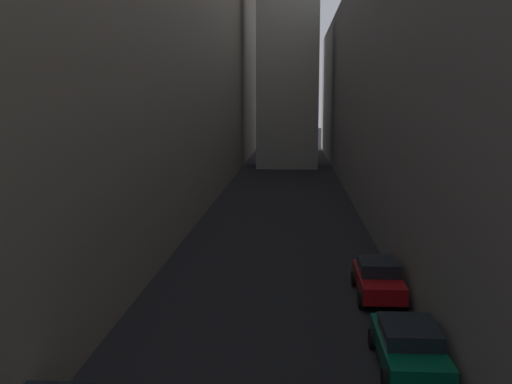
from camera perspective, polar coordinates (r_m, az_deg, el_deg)
ground_plane at (r=48.10m, az=2.60°, el=-0.83°), size 264.00×264.00×0.00m
building_block_left at (r=50.94m, az=-9.69°, el=13.55°), size 10.35×108.00×24.73m
building_block_right at (r=50.52m, az=15.89°, el=9.62°), size 11.69×108.00×18.11m
parked_car_right_third at (r=18.94m, az=14.52°, el=-14.09°), size 2.00×4.36×1.39m
parked_car_right_far at (r=25.15m, az=11.68°, el=-8.10°), size 1.91×4.29×1.51m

